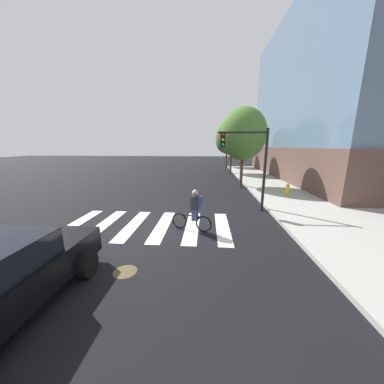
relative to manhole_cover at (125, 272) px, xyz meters
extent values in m
plane|color=black|center=(-0.11, 3.28, 0.00)|extent=(120.00, 120.00, 0.00)
cube|color=#9E9B93|center=(8.64, 3.28, 0.07)|extent=(6.50, 50.00, 0.15)
cube|color=silver|center=(-3.53, 3.28, 0.00)|extent=(0.55, 3.47, 0.01)
cube|color=silver|center=(-2.25, 3.28, 0.00)|extent=(0.55, 3.47, 0.01)
cube|color=silver|center=(-0.97, 3.28, 0.00)|extent=(0.55, 3.47, 0.01)
cube|color=silver|center=(0.31, 3.28, 0.00)|extent=(0.55, 3.47, 0.01)
cube|color=silver|center=(1.59, 3.28, 0.00)|extent=(0.55, 3.47, 0.01)
cube|color=silver|center=(2.87, 3.28, 0.00)|extent=(0.55, 3.47, 0.01)
cylinder|color=#473D1E|center=(0.00, 0.00, 0.00)|extent=(0.64, 0.64, 0.01)
cylinder|color=black|center=(-2.82, -0.23, 0.34)|extent=(0.24, 0.68, 0.68)
cylinder|color=black|center=(-0.89, -0.24, 0.34)|extent=(0.24, 0.68, 0.68)
torus|color=black|center=(2.08, 2.80, 0.33)|extent=(0.65, 0.24, 0.66)
torus|color=black|center=(1.07, 3.09, 0.33)|extent=(0.65, 0.24, 0.66)
cylinder|color=black|center=(1.58, 2.95, 0.61)|extent=(0.87, 0.30, 0.05)
cylinder|color=black|center=(1.73, 2.90, 0.68)|extent=(0.04, 0.04, 0.45)
cube|color=#384772|center=(1.73, 2.90, 0.73)|extent=(0.27, 0.32, 0.56)
cube|color=#26262D|center=(1.73, 2.90, 1.18)|extent=(0.33, 0.41, 0.56)
sphere|color=tan|center=(1.73, 2.90, 1.58)|extent=(0.22, 0.22, 0.22)
cube|color=navy|center=(1.90, 2.85, 1.23)|extent=(0.23, 0.31, 0.40)
cylinder|color=black|center=(5.09, 5.77, 2.10)|extent=(0.14, 0.14, 4.20)
cylinder|color=black|center=(3.89, 5.77, 4.00)|extent=(2.40, 0.10, 0.10)
cube|color=black|center=(2.93, 5.77, 3.65)|extent=(0.24, 0.20, 0.76)
sphere|color=red|center=(2.93, 5.66, 3.89)|extent=(0.14, 0.14, 0.14)
sphere|color=gold|center=(2.93, 5.66, 3.65)|extent=(0.14, 0.14, 0.14)
sphere|color=green|center=(2.93, 5.66, 3.41)|extent=(0.14, 0.14, 0.14)
cylinder|color=gold|center=(7.50, 8.79, 0.47)|extent=(0.22, 0.22, 0.65)
sphere|color=gold|center=(7.50, 8.79, 0.84)|extent=(0.18, 0.18, 0.18)
cylinder|color=gold|center=(7.66, 8.79, 0.50)|extent=(0.12, 0.09, 0.09)
cylinder|color=#4C3823|center=(4.94, 11.87, 1.42)|extent=(0.24, 0.24, 2.84)
ellipsoid|color=#47722D|center=(4.94, 11.87, 4.25)|extent=(3.54, 3.54, 4.07)
cylinder|color=#4C3823|center=(4.97, 20.06, 1.46)|extent=(0.24, 0.24, 2.93)
ellipsoid|color=#47722D|center=(4.97, 20.06, 4.38)|extent=(3.65, 3.65, 4.19)
cylinder|color=#4C3823|center=(5.12, 27.60, 1.38)|extent=(0.24, 0.24, 2.77)
ellipsoid|color=#47722D|center=(5.12, 27.60, 4.15)|extent=(3.45, 3.45, 3.96)
cube|color=brown|center=(16.78, 17.22, 1.60)|extent=(15.01, 22.16, 3.20)
cube|color=slate|center=(16.78, 17.22, 9.45)|extent=(14.71, 21.72, 12.51)
camera|label=1|loc=(2.19, -4.75, 3.34)|focal=18.97mm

